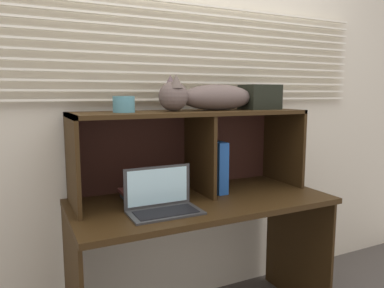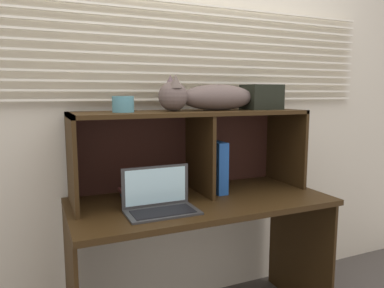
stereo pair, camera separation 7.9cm
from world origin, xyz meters
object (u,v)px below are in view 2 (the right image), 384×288
binder_upright (214,166)px  laptop (160,202)px  book_stack (140,195)px  small_basket (123,104)px  cat (208,97)px  storage_box (261,97)px

binder_upright → laptop: bearing=-151.2°
book_stack → small_basket: size_ratio=2.09×
cat → laptop: cat is taller
cat → storage_box: cat is taller
book_stack → small_basket: (-0.08, 0.00, 0.49)m
laptop → book_stack: 0.23m
storage_box → cat: bearing=180.0°
laptop → storage_box: bearing=17.3°
cat → storage_box: (0.36, -0.00, -0.00)m
small_basket → book_stack: bearing=-0.4°
binder_upright → book_stack: bearing=-179.9°
binder_upright → small_basket: size_ratio=2.67×
laptop → cat: bearing=31.5°
cat → binder_upright: cat is taller
cat → small_basket: (-0.49, -0.00, -0.04)m
cat → book_stack: cat is taller
book_stack → small_basket: bearing=179.6°
cat → storage_box: size_ratio=3.65×
laptop → storage_box: (0.73, 0.23, 0.50)m
laptop → binder_upright: 0.48m
laptop → storage_box: size_ratio=1.63×
cat → small_basket: 0.49m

